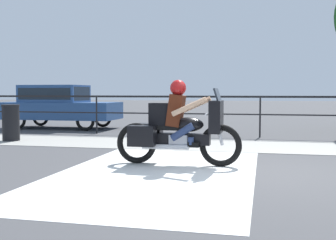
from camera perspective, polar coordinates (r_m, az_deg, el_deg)
name	(u,v)px	position (r m, az deg, el deg)	size (l,w,h in m)	color
ground_plane	(257,172)	(7.16, 11.93, -6.93)	(120.00, 120.00, 0.00)	#424244
sidewalk_band	(259,146)	(10.52, 12.22, -3.49)	(44.00, 2.40, 0.01)	#99968E
crosswalk_band	(160,170)	(7.16, -1.11, -6.81)	(3.17, 6.00, 0.01)	silver
fence_railing	(260,105)	(12.56, 12.39, 2.04)	(36.00, 0.05, 1.22)	black
motorcycle	(177,128)	(7.61, 1.23, -1.02)	(2.31, 0.76, 1.54)	black
parked_car	(58,104)	(15.96, -14.62, 2.15)	(4.20, 1.75, 1.58)	#284C84
trash_bin	(11,123)	(12.16, -20.51, -0.34)	(0.48, 0.48, 0.99)	black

